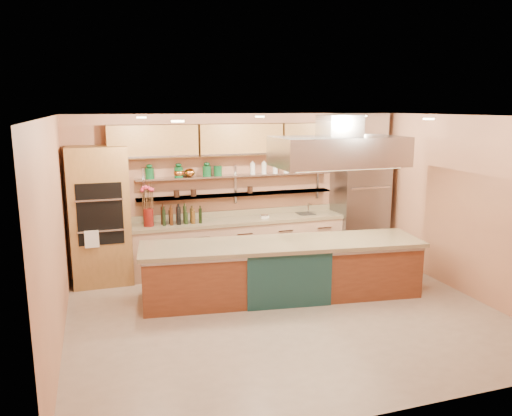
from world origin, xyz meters
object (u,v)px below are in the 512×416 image
object	(u,v)px
island	(283,270)
refrigerator	(360,205)
green_canister	(218,171)
copper_kettle	(190,173)
kitchen_scale	(264,216)
flower_vase	(148,217)

from	to	relation	value
island	refrigerator	bearing A→B (deg)	41.87
refrigerator	green_canister	distance (m)	2.86
island	copper_kettle	xyz separation A→B (m)	(-1.10, 1.72, 1.35)
refrigerator	copper_kettle	bearing A→B (deg)	175.96
refrigerator	kitchen_scale	distance (m)	1.95
copper_kettle	green_canister	size ratio (longest dim) A/B	1.07
island	flower_vase	distance (m)	2.48
island	green_canister	distance (m)	2.27
refrigerator	green_canister	bearing A→B (deg)	175.22
kitchen_scale	copper_kettle	xyz separation A→B (m)	(-1.32, 0.22, 0.82)
green_canister	flower_vase	bearing A→B (deg)	-170.19
refrigerator	flower_vase	world-z (taller)	refrigerator
kitchen_scale	copper_kettle	bearing A→B (deg)	-178.31
refrigerator	copper_kettle	size ratio (longest dim) A/B	11.29
island	kitchen_scale	xyz separation A→B (m)	(0.21, 1.50, 0.53)
kitchen_scale	green_canister	distance (m)	1.18
copper_kettle	kitchen_scale	bearing A→B (deg)	-9.50
flower_vase	kitchen_scale	xyz separation A→B (m)	(2.08, 0.00, -0.11)
island	copper_kettle	bearing A→B (deg)	129.95
flower_vase	copper_kettle	bearing A→B (deg)	16.09
refrigerator	green_canister	size ratio (longest dim) A/B	12.09
refrigerator	island	xyz separation A→B (m)	(-2.16, -1.49, -0.61)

